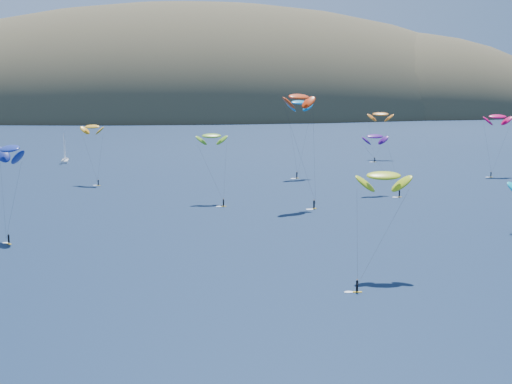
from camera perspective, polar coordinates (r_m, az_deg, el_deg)
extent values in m
ellipsoid|color=#3D3526|center=(615.29, -4.44, 5.11)|extent=(600.00, 300.00, 210.00)
ellipsoid|color=#3D3526|center=(652.23, -18.88, 5.35)|extent=(340.00, 240.00, 120.00)
ellipsoid|color=#3D3526|center=(629.12, 10.46, 5.37)|extent=(320.00, 220.00, 156.00)
ellipsoid|color=#3D3526|center=(713.56, 18.55, 5.83)|extent=(240.00, 180.00, 84.00)
cube|color=silver|center=(267.63, -15.03, 2.38)|extent=(2.42, 8.37, 1.00)
cylinder|color=silver|center=(267.59, -15.07, 3.63)|extent=(0.16, 0.16, 11.64)
cube|color=yellow|center=(207.91, -12.50, 0.51)|extent=(1.34, 1.04, 0.07)
cylinder|color=black|center=(207.79, -12.51, 0.74)|extent=(0.31, 0.31, 1.43)
sphere|color=#8C6047|center=(207.67, -12.52, 0.97)|extent=(0.24, 0.24, 0.24)
ellipsoid|color=orange|center=(211.67, -12.98, 5.12)|extent=(8.14, 6.88, 4.15)
cube|color=yellow|center=(104.28, 8.08, -7.93)|extent=(1.47, 0.59, 0.08)
cylinder|color=black|center=(104.02, 8.09, -7.45)|extent=(0.33, 0.33, 1.52)
sphere|color=#8C6047|center=(103.77, 8.10, -6.99)|extent=(0.26, 0.26, 0.26)
ellipsoid|color=#B3CD1B|center=(112.11, 10.18, 1.30)|extent=(8.70, 4.85, 4.62)
cube|color=yellow|center=(170.37, -2.62, -1.16)|extent=(1.44, 0.47, 0.08)
cylinder|color=black|center=(170.21, -2.62, -0.86)|extent=(0.33, 0.33, 1.52)
sphere|color=#8C6047|center=(170.06, -2.62, -0.57)|extent=(0.26, 0.26, 0.26)
ellipsoid|color=#70AF25|center=(176.61, -3.57, 4.51)|extent=(7.51, 3.71, 4.12)
cube|color=yellow|center=(217.94, 3.28, 1.11)|extent=(1.64, 0.99, 0.09)
cylinder|color=black|center=(217.80, 3.28, 1.37)|extent=(0.37, 0.37, 1.69)
sphere|color=#8C6047|center=(217.67, 3.28, 1.62)|extent=(0.28, 0.28, 0.28)
ellipsoid|color=#0775B1|center=(221.49, 3.51, 7.17)|extent=(9.98, 7.17, 5.06)
cube|color=yellow|center=(187.11, 11.39, -0.40)|extent=(1.54, 0.67, 0.08)
cylinder|color=black|center=(186.96, 11.40, -0.11)|extent=(0.35, 0.35, 1.59)
sphere|color=#8C6047|center=(186.82, 11.41, 0.17)|extent=(0.27, 0.27, 0.27)
ellipsoid|color=#460F78|center=(191.35, 9.49, 4.42)|extent=(7.75, 4.55, 4.07)
cube|color=yellow|center=(231.65, 18.27, 1.13)|extent=(1.36, 0.46, 0.07)
cylinder|color=black|center=(231.54, 18.28, 1.34)|extent=(0.32, 0.32, 1.44)
sphere|color=#8C6047|center=(231.43, 18.29, 1.55)|extent=(0.24, 0.24, 0.24)
ellipsoid|color=#CE034D|center=(236.49, 18.76, 5.74)|extent=(9.05, 4.59, 4.93)
cube|color=yellow|center=(167.68, 4.66, -1.34)|extent=(1.66, 1.24, 0.09)
cylinder|color=black|center=(167.49, 4.66, -0.99)|extent=(0.39, 0.39, 1.76)
sphere|color=#8C6047|center=(167.32, 4.67, -0.65)|extent=(0.29, 0.29, 0.29)
ellipsoid|color=red|center=(170.11, 3.45, 7.62)|extent=(10.16, 8.41, 5.17)
cube|color=yellow|center=(139.83, -19.16, -3.95)|extent=(1.16, 1.41, 0.08)
cylinder|color=black|center=(139.64, -19.18, -3.59)|extent=(0.34, 0.34, 1.53)
sphere|color=#8C6047|center=(139.45, -19.20, -3.23)|extent=(0.26, 0.26, 0.26)
ellipsoid|color=navy|center=(145.23, -19.10, 3.30)|extent=(8.87, 10.08, 5.18)
cube|color=yellow|center=(262.99, 9.46, 2.38)|extent=(1.46, 0.95, 0.08)
cylinder|color=black|center=(262.89, 9.47, 2.57)|extent=(0.33, 0.33, 1.51)
sphere|color=#8C6047|center=(262.79, 9.47, 2.76)|extent=(0.25, 0.25, 0.25)
ellipsoid|color=orange|center=(274.23, 9.93, 6.16)|extent=(10.27, 7.74, 5.20)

